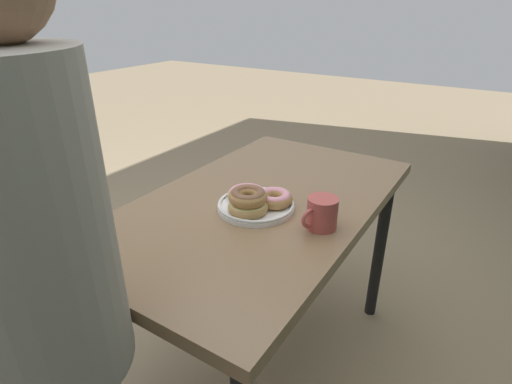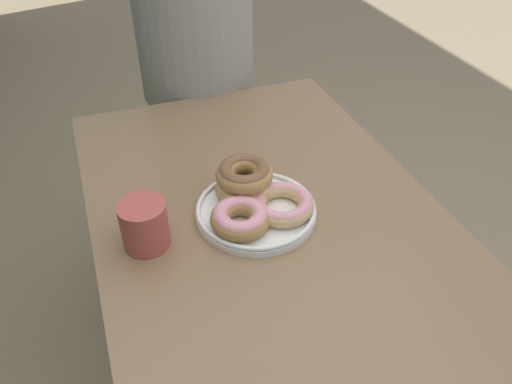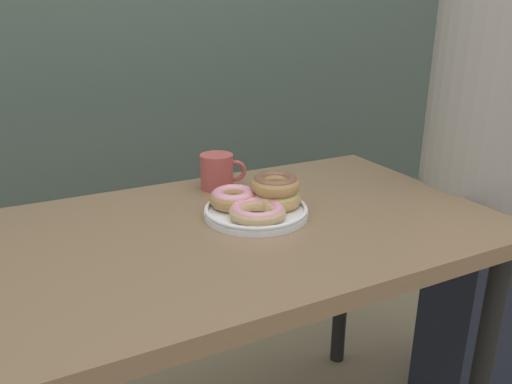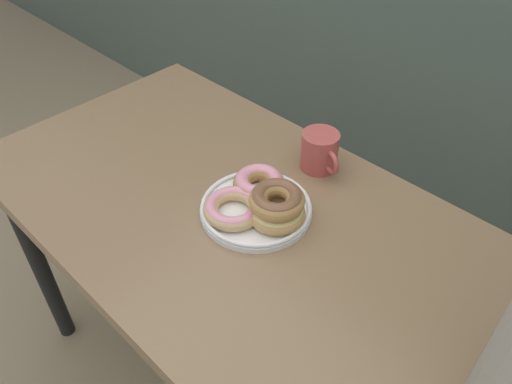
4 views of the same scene
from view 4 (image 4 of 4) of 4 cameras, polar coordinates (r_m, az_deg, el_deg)
The scene contains 3 objects.
dining_table at distance 1.19m, azimuth -3.35°, elevation -4.34°, with size 1.22×0.71×0.77m.
donut_plate at distance 1.08m, azimuth 0.41°, elevation -1.20°, with size 0.26×0.26×0.09m.
coffee_mug at distance 1.21m, azimuth 7.33°, elevation 4.69°, with size 0.12×0.09×0.10m.
Camera 4 is at (0.63, -0.44, 1.54)m, focal length 35.00 mm.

